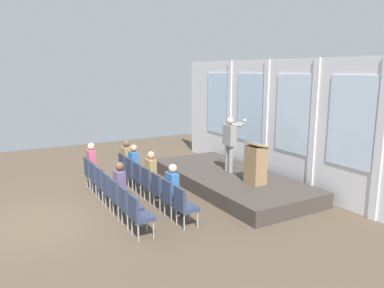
{
  "coord_description": "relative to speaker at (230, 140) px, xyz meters",
  "views": [
    {
      "loc": [
        8.77,
        -1.14,
        3.49
      ],
      "look_at": [
        -0.06,
        3.92,
        1.43
      ],
      "focal_mm": 34.67,
      "sensor_mm": 36.0,
      "label": 1
    }
  ],
  "objects": [
    {
      "name": "ground_plane",
      "position": [
        0.21,
        -5.32,
        -1.39
      ],
      "size": [
        17.5,
        17.5,
        0.0
      ],
      "primitive_type": "plane",
      "color": "brown"
    },
    {
      "name": "chair_r1_c0",
      "position": [
        -1.68,
        -3.8,
        -0.85
      ],
      "size": [
        0.46,
        0.44,
        0.94
      ],
      "color": "#99999E",
      "rests_on": "ground"
    },
    {
      "name": "chair_r1_c6",
      "position": [
        2.09,
        -3.8,
        -0.85
      ],
      "size": [
        0.46,
        0.44,
        0.94
      ],
      "color": "#99999E",
      "rests_on": "ground"
    },
    {
      "name": "chair_r0_c3",
      "position": [
        0.21,
        -2.73,
        -0.85
      ],
      "size": [
        0.46,
        0.44,
        0.94
      ],
      "color": "#99999E",
      "rests_on": "ground"
    },
    {
      "name": "mic_stand",
      "position": [
        -0.32,
        0.24,
        -0.64
      ],
      "size": [
        0.28,
        0.28,
        1.55
      ],
      "color": "black",
      "rests_on": "stage_platform"
    },
    {
      "name": "audience_r1_c4",
      "position": [
        0.83,
        -3.72,
        -0.63
      ],
      "size": [
        0.36,
        0.39,
        1.36
      ],
      "color": "#2D2D33",
      "rests_on": "ground"
    },
    {
      "name": "chair_r1_c4",
      "position": [
        0.83,
        -3.8,
        -0.85
      ],
      "size": [
        0.46,
        0.44,
        0.94
      ],
      "color": "#99999E",
      "rests_on": "ground"
    },
    {
      "name": "chair_r1_c5",
      "position": [
        1.46,
        -3.8,
        -0.85
      ],
      "size": [
        0.46,
        0.44,
        0.94
      ],
      "color": "#99999E",
      "rests_on": "ground"
    },
    {
      "name": "chair_r0_c6",
      "position": [
        2.09,
        -2.73,
        -0.85
      ],
      "size": [
        0.46,
        0.44,
        0.94
      ],
      "color": "#99999E",
      "rests_on": "ground"
    },
    {
      "name": "chair_r0_c1",
      "position": [
        -1.05,
        -2.73,
        -0.85
      ],
      "size": [
        0.46,
        0.44,
        0.94
      ],
      "color": "#99999E",
      "rests_on": "ground"
    },
    {
      "name": "audience_r0_c3",
      "position": [
        0.21,
        -2.65,
        -0.62
      ],
      "size": [
        0.36,
        0.39,
        1.38
      ],
      "color": "#2D2D33",
      "rests_on": "ground"
    },
    {
      "name": "audience_r0_c0",
      "position": [
        -1.68,
        -2.65,
        -0.64
      ],
      "size": [
        0.36,
        0.39,
        1.35
      ],
      "color": "#2D2D33",
      "rests_on": "ground"
    },
    {
      "name": "rear_partition",
      "position": [
        0.25,
        1.4,
        0.55
      ],
      "size": [
        9.77,
        0.14,
        3.8
      ],
      "color": "silver",
      "rests_on": "ground"
    },
    {
      "name": "audience_r0_c5",
      "position": [
        1.46,
        -2.65,
        -0.66
      ],
      "size": [
        0.36,
        0.39,
        1.31
      ],
      "color": "#2D2D33",
      "rests_on": "ground"
    },
    {
      "name": "stage_platform",
      "position": [
        0.21,
        -0.15,
        -1.18
      ],
      "size": [
        5.59,
        2.52,
        0.41
      ],
      "primitive_type": "cube",
      "color": "#3F3833",
      "rests_on": "ground"
    },
    {
      "name": "chair_r1_c2",
      "position": [
        -0.42,
        -3.8,
        -0.85
      ],
      "size": [
        0.46,
        0.44,
        0.94
      ],
      "color": "#99999E",
      "rests_on": "ground"
    },
    {
      "name": "chair_r0_c4",
      "position": [
        0.83,
        -2.73,
        -0.85
      ],
      "size": [
        0.46,
        0.44,
        0.94
      ],
      "color": "#99999E",
      "rests_on": "ground"
    },
    {
      "name": "lectern",
      "position": [
        1.35,
        -0.1,
        -0.42
      ],
      "size": [
        0.6,
        0.48,
        1.16
      ],
      "color": "#93724C",
      "rests_on": "stage_platform"
    },
    {
      "name": "audience_r0_c1",
      "position": [
        -1.05,
        -2.65,
        -0.65
      ],
      "size": [
        0.36,
        0.39,
        1.33
      ],
      "color": "#2D2D33",
      "rests_on": "ground"
    },
    {
      "name": "chair_r1_c1",
      "position": [
        -1.05,
        -3.8,
        -0.85
      ],
      "size": [
        0.46,
        0.44,
        0.94
      ],
      "color": "#99999E",
      "rests_on": "ground"
    },
    {
      "name": "chair_r0_c2",
      "position": [
        -0.42,
        -2.73,
        -0.85
      ],
      "size": [
        0.46,
        0.44,
        0.94
      ],
      "color": "#99999E",
      "rests_on": "ground"
    },
    {
      "name": "audience_r1_c0",
      "position": [
        -1.68,
        -3.72,
        -0.62
      ],
      "size": [
        0.36,
        0.39,
        1.38
      ],
      "color": "#2D2D33",
      "rests_on": "ground"
    },
    {
      "name": "chair_r0_c0",
      "position": [
        -1.68,
        -2.73,
        -0.85
      ],
      "size": [
        0.46,
        0.44,
        0.94
      ],
      "color": "#99999E",
      "rests_on": "ground"
    },
    {
      "name": "chair_r1_c3",
      "position": [
        0.21,
        -3.8,
        -0.85
      ],
      "size": [
        0.46,
        0.44,
        0.94
      ],
      "color": "#99999E",
      "rests_on": "ground"
    },
    {
      "name": "speaker",
      "position": [
        0.0,
        0.0,
        0.0
      ],
      "size": [
        0.52,
        0.69,
        1.68
      ],
      "color": "gray",
      "rests_on": "stage_platform"
    },
    {
      "name": "chair_r0_c5",
      "position": [
        1.46,
        -2.73,
        -0.85
      ],
      "size": [
        0.46,
        0.44,
        0.94
      ],
      "color": "#99999E",
      "rests_on": "ground"
    }
  ]
}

